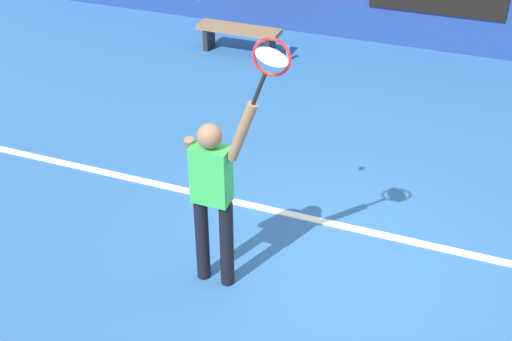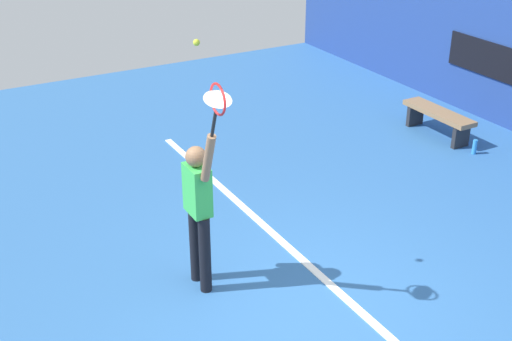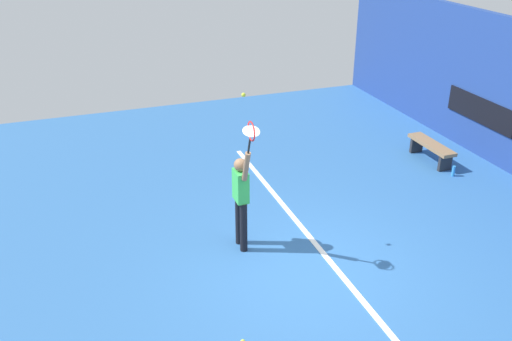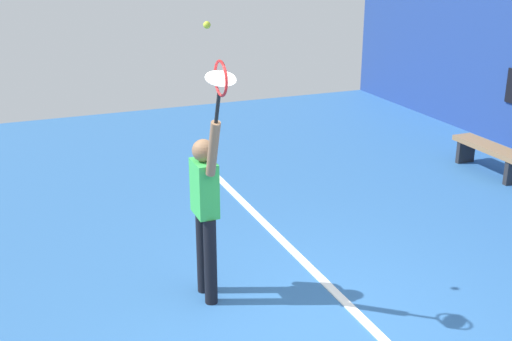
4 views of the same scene
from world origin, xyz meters
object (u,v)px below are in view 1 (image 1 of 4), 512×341
object	(u,v)px
tennis_racket	(270,61)
court_bench	(239,33)
tennis_player	(213,192)
water_bottle	(288,53)

from	to	relation	value
tennis_racket	court_bench	size ratio (longest dim) A/B	0.45
tennis_player	tennis_racket	size ratio (longest dim) A/B	3.15
tennis_player	court_bench	world-z (taller)	tennis_player
tennis_racket	water_bottle	xyz separation A→B (m)	(-1.61, 5.30, -2.22)
tennis_player	water_bottle	distance (m)	5.48
tennis_player	tennis_racket	distance (m)	1.43
court_bench	water_bottle	xyz separation A→B (m)	(0.86, 0.00, -0.22)
tennis_player	court_bench	size ratio (longest dim) A/B	1.41
tennis_racket	court_bench	distance (m)	6.18
tennis_player	water_bottle	xyz separation A→B (m)	(-1.08, 5.30, -0.89)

